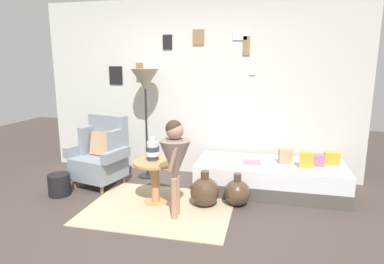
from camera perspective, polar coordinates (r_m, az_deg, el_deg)
name	(u,v)px	position (r m, az deg, el deg)	size (l,w,h in m)	color
ground_plane	(156,231)	(3.53, -6.18, -16.72)	(12.00, 12.00, 0.00)	#423833
gallery_wall	(197,89)	(4.99, 0.95, 7.50)	(4.80, 0.12, 2.60)	beige
rug	(160,208)	(4.02, -5.61, -12.88)	(1.69, 1.30, 0.01)	tan
armchair	(102,154)	(4.77, -15.33, -3.70)	(0.85, 0.72, 0.97)	olive
daybed	(269,178)	(4.51, 13.25, -7.67)	(1.90, 0.80, 0.40)	#4C4742
pillow_head	(332,158)	(4.61, 23.04, -4.22)	(0.18, 0.12, 0.16)	orange
pillow_mid	(316,160)	(4.49, 20.69, -4.57)	(0.18, 0.12, 0.15)	gray
pillow_back	(307,160)	(4.37, 19.19, -4.58)	(0.17, 0.12, 0.19)	orange
pillow_extra	(286,156)	(4.47, 15.86, -4.06)	(0.17, 0.12, 0.19)	tan
side_table	(155,174)	(4.05, -6.37, -7.15)	(0.52, 0.52, 0.53)	tan
vase_striped	(153,150)	(4.03, -6.84, -3.18)	(0.17, 0.17, 0.29)	#2D384C
floor_lamp	(145,84)	(4.81, -8.09, 8.25)	(0.40, 0.40, 1.60)	black
person_child	(175,157)	(3.55, -2.95, -4.28)	(0.34, 0.34, 1.10)	#A37A60
book_on_daybed	(252,162)	(4.39, 10.38, -5.13)	(0.22, 0.16, 0.03)	#A86E80
demijohn_near	(205,192)	(4.00, 2.22, -10.26)	(0.35, 0.35, 0.43)	#473323
demijohn_far	(237,192)	(4.05, 7.81, -10.32)	(0.31, 0.31, 0.40)	#473323
magazine_basket	(59,185)	(4.65, -21.95, -8.44)	(0.28, 0.28, 0.28)	black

